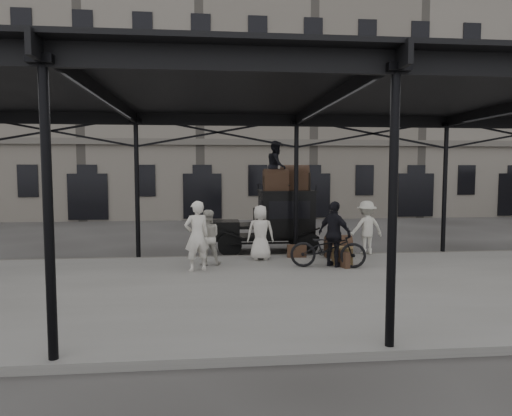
{
  "coord_description": "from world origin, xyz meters",
  "views": [
    {
      "loc": [
        -2.73,
        -12.41,
        2.85
      ],
      "look_at": [
        -1.33,
        1.6,
        1.7
      ],
      "focal_mm": 32.0,
      "sensor_mm": 36.0,
      "label": 1
    }
  ],
  "objects_px": {
    "bicycle": "(328,248)",
    "steamer_trunk_platform": "(338,248)",
    "steamer_trunk_roof_near": "(276,182)",
    "porter_official": "(334,234)",
    "porter_left": "(197,236)",
    "taxi": "(277,218)"
  },
  "relations": [
    {
      "from": "porter_left",
      "to": "bicycle",
      "type": "distance_m",
      "value": 3.65
    },
    {
      "from": "taxi",
      "to": "porter_official",
      "type": "bearing_deg",
      "value": -70.22
    },
    {
      "from": "porter_left",
      "to": "bicycle",
      "type": "height_order",
      "value": "porter_left"
    },
    {
      "from": "taxi",
      "to": "porter_left",
      "type": "relative_size",
      "value": 1.92
    },
    {
      "from": "bicycle",
      "to": "steamer_trunk_platform",
      "type": "xyz_separation_m",
      "value": [
        0.7,
        1.44,
        -0.26
      ]
    },
    {
      "from": "porter_left",
      "to": "bicycle",
      "type": "xyz_separation_m",
      "value": [
        3.63,
        0.05,
        -0.4
      ]
    },
    {
      "from": "porter_left",
      "to": "steamer_trunk_roof_near",
      "type": "relative_size",
      "value": 2.27
    },
    {
      "from": "taxi",
      "to": "bicycle",
      "type": "height_order",
      "value": "taxi"
    },
    {
      "from": "porter_left",
      "to": "steamer_trunk_roof_near",
      "type": "distance_m",
      "value": 4.32
    },
    {
      "from": "porter_left",
      "to": "porter_official",
      "type": "bearing_deg",
      "value": 161.65
    },
    {
      "from": "steamer_trunk_platform",
      "to": "steamer_trunk_roof_near",
      "type": "bearing_deg",
      "value": 135.04
    },
    {
      "from": "taxi",
      "to": "bicycle",
      "type": "xyz_separation_m",
      "value": [
        0.95,
        -3.36,
        -0.5
      ]
    },
    {
      "from": "bicycle",
      "to": "porter_left",
      "type": "bearing_deg",
      "value": 102.81
    },
    {
      "from": "taxi",
      "to": "steamer_trunk_roof_near",
      "type": "bearing_deg",
      "value": -108.07
    },
    {
      "from": "taxi",
      "to": "porter_left",
      "type": "bearing_deg",
      "value": -128.15
    },
    {
      "from": "taxi",
      "to": "porter_official",
      "type": "xyz_separation_m",
      "value": [
        1.17,
        -3.25,
        -0.13
      ]
    },
    {
      "from": "porter_official",
      "to": "bicycle",
      "type": "distance_m",
      "value": 0.45
    },
    {
      "from": "steamer_trunk_platform",
      "to": "bicycle",
      "type": "bearing_deg",
      "value": -117.09
    },
    {
      "from": "taxi",
      "to": "porter_official",
      "type": "relative_size",
      "value": 1.97
    },
    {
      "from": "bicycle",
      "to": "steamer_trunk_roof_near",
      "type": "xyz_separation_m",
      "value": [
        -1.03,
        3.12,
        1.79
      ]
    },
    {
      "from": "steamer_trunk_platform",
      "to": "taxi",
      "type": "bearing_deg",
      "value": 129.75
    },
    {
      "from": "steamer_trunk_roof_near",
      "to": "porter_left",
      "type": "bearing_deg",
      "value": -130.99
    }
  ]
}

